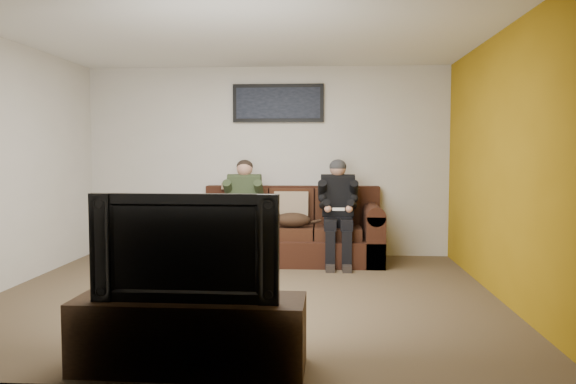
# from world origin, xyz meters

# --- Properties ---
(floor) EXTENTS (5.00, 5.00, 0.00)m
(floor) POSITION_xyz_m (0.00, 0.00, 0.00)
(floor) COLOR brown
(floor) RESTS_ON ground
(ceiling) EXTENTS (5.00, 5.00, 0.00)m
(ceiling) POSITION_xyz_m (0.00, 0.00, 2.60)
(ceiling) COLOR silver
(ceiling) RESTS_ON ground
(wall_back) EXTENTS (5.00, 0.00, 5.00)m
(wall_back) POSITION_xyz_m (0.00, 2.25, 1.30)
(wall_back) COLOR beige
(wall_back) RESTS_ON ground
(wall_front) EXTENTS (5.00, 0.00, 5.00)m
(wall_front) POSITION_xyz_m (0.00, -2.25, 1.30)
(wall_front) COLOR beige
(wall_front) RESTS_ON ground
(wall_left) EXTENTS (0.00, 4.50, 4.50)m
(wall_left) POSITION_xyz_m (-2.50, 0.00, 1.30)
(wall_left) COLOR beige
(wall_left) RESTS_ON ground
(wall_right) EXTENTS (0.00, 4.50, 4.50)m
(wall_right) POSITION_xyz_m (2.50, 0.00, 1.30)
(wall_right) COLOR beige
(wall_right) RESTS_ON ground
(accent_wall_right) EXTENTS (0.00, 4.50, 4.50)m
(accent_wall_right) POSITION_xyz_m (2.49, 0.00, 1.30)
(accent_wall_right) COLOR #AA7D11
(accent_wall_right) RESTS_ON ground
(sofa) EXTENTS (2.36, 1.02, 0.97)m
(sofa) POSITION_xyz_m (0.36, 1.83, 0.37)
(sofa) COLOR #34190F
(sofa) RESTS_ON ground
(throw_pillow) EXTENTS (0.45, 0.22, 0.45)m
(throw_pillow) POSITION_xyz_m (0.36, 1.88, 0.69)
(throw_pillow) COLOR #997F64
(throw_pillow) RESTS_ON sofa
(throw_blanket) EXTENTS (0.48, 0.24, 0.09)m
(throw_blanket) POSITION_xyz_m (-0.36, 2.13, 0.97)
(throw_blanket) COLOR tan
(throw_blanket) RESTS_ON sofa
(person_left) EXTENTS (0.51, 0.87, 1.33)m
(person_left) POSITION_xyz_m (-0.25, 1.64, 0.76)
(person_left) COLOR olive
(person_left) RESTS_ON sofa
(person_right) EXTENTS (0.51, 0.86, 1.34)m
(person_right) POSITION_xyz_m (0.97, 1.64, 0.76)
(person_right) COLOR black
(person_right) RESTS_ON sofa
(cat) EXTENTS (0.66, 0.26, 0.24)m
(cat) POSITION_xyz_m (0.37, 1.56, 0.57)
(cat) COLOR #402819
(cat) RESTS_ON sofa
(framed_poster) EXTENTS (1.25, 0.05, 0.52)m
(framed_poster) POSITION_xyz_m (0.16, 2.22, 2.10)
(framed_poster) COLOR black
(framed_poster) RESTS_ON wall_back
(tv_stand) EXTENTS (1.51, 0.51, 0.47)m
(tv_stand) POSITION_xyz_m (-0.09, -1.95, 0.24)
(tv_stand) COLOR #332011
(tv_stand) RESTS_ON ground
(television) EXTENTS (1.20, 0.18, 0.69)m
(television) POSITION_xyz_m (-0.09, -1.95, 0.82)
(television) COLOR black
(television) RESTS_ON tv_stand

